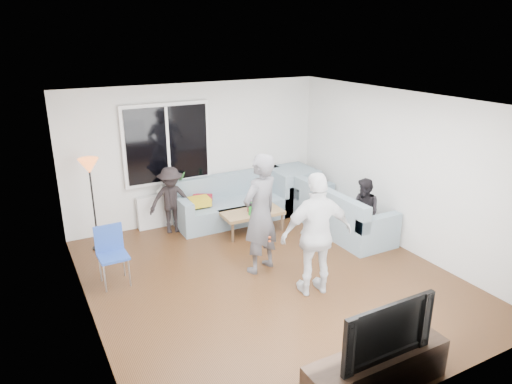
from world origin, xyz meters
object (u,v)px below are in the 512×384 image
player_right (317,235)px  television (381,327)px  sofa_right_section (344,210)px  tv_console (376,371)px  sofa_back_section (235,199)px  spectator_right (364,212)px  floor_lamp (94,205)px  spectator_back (171,200)px  player_left (260,214)px  coffee_table (252,221)px  side_chair (113,257)px

player_right → television: player_right is taller
sofa_right_section → tv_console: sofa_right_section is taller
sofa_back_section → spectator_right: size_ratio=2.00×
floor_lamp → spectator_right: size_ratio=1.36×
tv_console → sofa_right_section: bearing=56.5°
spectator_back → television: (0.52, -4.80, 0.14)m
player_left → tv_console: 2.88m
spectator_right → television: size_ratio=1.06×
sofa_right_section → floor_lamp: size_ratio=1.28×
coffee_table → player_left: size_ratio=0.60×
television → side_chair: bearing=118.7°
sofa_right_section → television: bearing=146.5°
side_chair → tv_console: side_chair is taller
player_left → television: bearing=66.7°
player_left → spectator_right: 2.04m
floor_lamp → television: 5.06m
sofa_back_section → coffee_table: bearing=-87.7°
coffee_table → side_chair: side_chair is taller
spectator_back → tv_console: spectator_back is taller
player_right → tv_console: size_ratio=1.09×
coffee_table → spectator_back: bearing=152.0°
floor_lamp → spectator_right: bearing=-25.2°
spectator_back → television: size_ratio=1.13×
floor_lamp → player_right: 3.73m
sofa_right_section → side_chair: size_ratio=2.33×
sofa_back_section → side_chair: (-2.58, -1.37, 0.01)m
sofa_back_section → floor_lamp: floor_lamp is taller
sofa_right_section → television: (-2.20, -3.33, 0.33)m
spectator_back → tv_console: bearing=-74.2°
player_left → player_right: player_left is taller
sofa_back_section → floor_lamp: bearing=-178.6°
sofa_back_section → player_right: (-0.16, -2.90, 0.45)m
spectator_right → tv_console: size_ratio=0.72×
sofa_back_section → spectator_right: 2.48m
floor_lamp → tv_console: 5.09m
player_right → spectator_back: bearing=-58.6°
coffee_table → television: (-0.74, -4.13, 0.55)m
sofa_right_section → player_right: (-1.65, -1.47, 0.45)m
sofa_back_section → coffee_table: (0.03, -0.64, -0.22)m
side_chair → spectator_back: size_ratio=0.70×
floor_lamp → player_left: (2.06, -1.92, 0.14)m
sofa_right_section → coffee_table: bearing=61.4°
sofa_right_section → television: 4.01m
coffee_table → tv_console: (-0.74, -4.13, 0.02)m
sofa_back_section → television: (-0.72, -4.77, 0.33)m
player_right → spectator_back: player_right is taller
coffee_table → television: television is taller
sofa_right_section → spectator_back: (-2.73, 1.47, 0.19)m
coffee_table → television: bearing=-100.2°
sofa_right_section → spectator_right: (0.00, -0.54, 0.15)m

